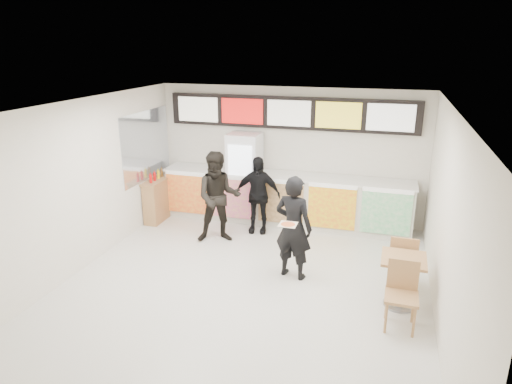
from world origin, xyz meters
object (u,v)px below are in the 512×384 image
at_px(customer_main, 293,228).
at_px(customer_mid, 257,195).
at_px(drinks_fridge, 245,177).
at_px(condiment_ledge, 157,200).
at_px(customer_left, 219,197).
at_px(service_counter, 284,199).
at_px(cafe_table, 402,273).

distance_m(customer_main, customer_mid, 2.08).
bearing_deg(drinks_fridge, condiment_ledge, -160.96).
bearing_deg(customer_left, service_counter, 29.68).
distance_m(customer_mid, condiment_ledge, 2.40).
xyz_separation_m(drinks_fridge, customer_main, (1.63, -2.37, -0.09)).
bearing_deg(customer_main, cafe_table, 178.73).
bearing_deg(condiment_ledge, customer_main, -26.07).
height_order(service_counter, condiment_ledge, condiment_ledge).
relative_size(drinks_fridge, customer_mid, 1.20).
xyz_separation_m(customer_main, customer_mid, (-1.15, 1.74, -0.08)).
bearing_deg(cafe_table, drinks_fridge, 141.40).
bearing_deg(customer_mid, cafe_table, -42.73).
distance_m(customer_main, condiment_ledge, 3.94).
bearing_deg(service_counter, condiment_ledge, -167.32).
bearing_deg(service_counter, customer_main, -73.46).
xyz_separation_m(customer_mid, cafe_table, (2.95, -2.20, -0.26)).
bearing_deg(condiment_ledge, customer_mid, 0.32).
relative_size(customer_mid, condiment_ledge, 1.45).
height_order(customer_left, customer_mid, customer_left).
relative_size(drinks_fridge, customer_main, 1.09).
xyz_separation_m(drinks_fridge, cafe_table, (3.43, -2.83, -0.43)).
distance_m(service_counter, customer_main, 2.48).
bearing_deg(cafe_table, customer_mid, 144.22).
xyz_separation_m(customer_left, cafe_table, (3.56, -1.51, -0.37)).
height_order(customer_main, cafe_table, customer_main).
distance_m(drinks_fridge, customer_mid, 0.82).
bearing_deg(cafe_table, condiment_ledge, 158.61).
xyz_separation_m(drinks_fridge, customer_left, (-0.13, -1.32, -0.06)).
relative_size(drinks_fridge, condiment_ledge, 1.74).
xyz_separation_m(service_counter, customer_main, (0.70, -2.36, 0.34)).
xyz_separation_m(service_counter, drinks_fridge, (-0.93, 0.02, 0.43)).
relative_size(customer_mid, cafe_table, 1.00).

